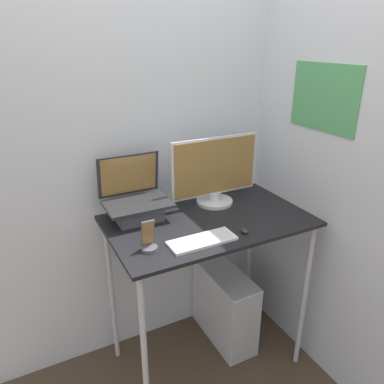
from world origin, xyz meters
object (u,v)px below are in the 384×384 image
(laptop, at_px, (137,204))
(mouse, at_px, (244,231))
(computer_tower, at_px, (224,305))
(monitor, at_px, (215,174))
(cell_phone, at_px, (149,242))
(keyboard, at_px, (202,240))

(laptop, xyz_separation_m, mouse, (0.43, -0.41, -0.07))
(mouse, relative_size, computer_tower, 0.10)
(monitor, height_order, computer_tower, monitor)
(monitor, distance_m, cell_phone, 0.65)
(laptop, height_order, computer_tower, laptop)
(monitor, height_order, keyboard, monitor)
(laptop, bearing_deg, keyboard, -63.71)
(laptop, xyz_separation_m, computer_tower, (0.55, -0.07, -0.83))
(keyboard, relative_size, computer_tower, 0.64)
(monitor, height_order, cell_phone, monitor)
(cell_phone, height_order, computer_tower, cell_phone)
(monitor, bearing_deg, cell_phone, -149.10)
(keyboard, bearing_deg, monitor, 52.60)
(laptop, relative_size, monitor, 0.63)
(monitor, xyz_separation_m, cell_phone, (-0.54, -0.33, -0.14))
(keyboard, xyz_separation_m, computer_tower, (0.35, 0.32, -0.76))
(monitor, xyz_separation_m, keyboard, (-0.29, -0.37, -0.17))
(mouse, bearing_deg, monitor, 82.25)
(monitor, xyz_separation_m, mouse, (-0.05, -0.39, -0.17))
(cell_phone, bearing_deg, computer_tower, 23.86)
(cell_phone, bearing_deg, mouse, -7.83)
(keyboard, bearing_deg, cell_phone, 169.09)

